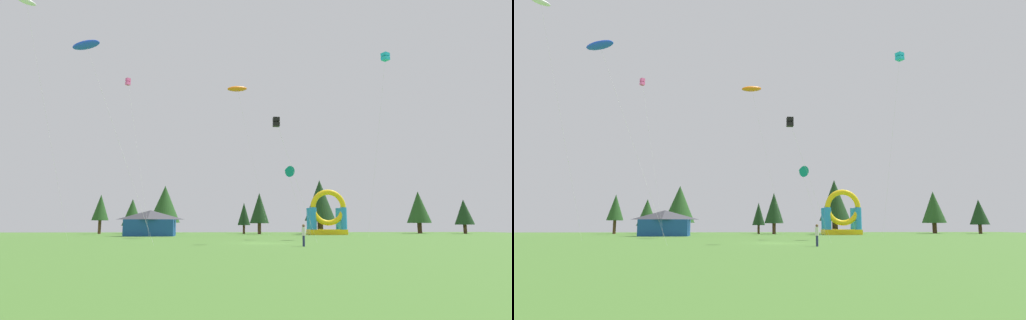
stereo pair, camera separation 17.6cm
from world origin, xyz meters
The scene contains 19 objects.
ground_plane centered at (0.00, 0.00, 0.00)m, with size 120.00×120.00×0.00m, color #47752D.
kite_cyan_box centered at (18.11, 13.47, 24.33)m, with size 2.71×4.35×24.91m.
kite_black_box centered at (1.50, 0.40, 11.64)m, with size 4.18×0.65×12.11m.
kite_white_parafoil centered at (-24.87, 3.76, 25.22)m, with size 5.13×6.28×25.61m.
kite_orange_parafoil centered at (-1.89, 20.67, 21.77)m, with size 6.87×4.83×22.57m.
kite_pink_box centered at (-17.24, 17.80, 21.38)m, with size 5.07×5.24×21.99m.
kite_blue_parafoil centered at (-15.85, -3.32, 17.42)m, with size 8.08×1.65×18.08m.
kite_teal_delta centered at (4.06, 10.84, 8.21)m, with size 3.60×2.18×9.02m.
person_near_camera centered at (2.84, -6.00, 1.03)m, with size 0.36×0.36×1.74m.
inflatable_blue_arch centered at (14.35, 33.54, 2.95)m, with size 6.50×4.16×7.83m.
festival_tent centered at (-14.93, 26.12, 1.96)m, with size 7.38×3.45×3.92m.
tree_row_0 centered at (-27.41, 42.88, 4.96)m, with size 3.13×3.13×7.49m.
tree_row_1 centered at (-21.60, 43.87, 4.09)m, with size 3.91×3.91×6.71m.
tree_row_2 centered at (-15.36, 43.52, 5.66)m, with size 5.97×5.97×9.29m.
tree_row_3 centered at (0.08, 42.70, 3.78)m, with size 2.48×2.48×6.00m.
tree_row_4 centered at (2.90, 40.15, 4.84)m, with size 3.64×3.64×7.76m.
tree_row_5 centered at (14.85, 41.43, 6.41)m, with size 5.97×5.97×10.42m.
tree_row_6 centered at (36.20, 44.66, 5.29)m, with size 4.82×4.82×8.57m.
tree_row_7 centered at (43.51, 40.66, 4.19)m, with size 3.63×3.63×6.70m.
Camera 1 is at (-3.24, -39.10, 1.67)m, focal length 29.22 mm.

